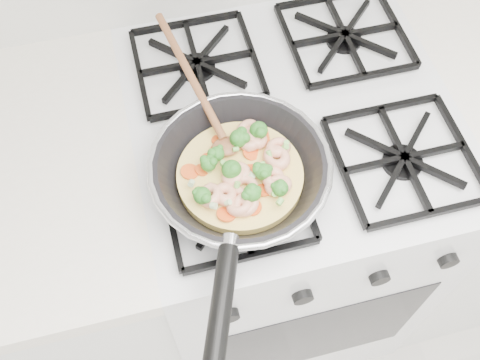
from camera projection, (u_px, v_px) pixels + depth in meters
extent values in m
cube|color=white|center=(279.00, 223.00, 1.41)|extent=(0.60, 0.60, 0.90)
cube|color=black|center=(316.00, 338.00, 1.26)|extent=(0.48, 0.00, 0.40)
cube|color=black|center=(294.00, 110.00, 1.02)|extent=(0.56, 0.56, 0.02)
torus|color=silver|center=(240.00, 165.00, 0.88)|extent=(0.30, 0.30, 0.01)
cylinder|color=black|center=(221.00, 307.00, 0.76)|extent=(0.09, 0.18, 0.03)
cylinder|color=#F7D76B|center=(240.00, 176.00, 0.91)|extent=(0.21, 0.21, 0.02)
ellipsoid|color=brown|center=(227.00, 146.00, 0.91)|extent=(0.05, 0.06, 0.01)
cylinder|color=brown|center=(190.00, 74.00, 0.96)|extent=(0.07, 0.27, 0.05)
torus|color=#E5A987|center=(233.00, 175.00, 0.89)|extent=(0.06, 0.06, 0.03)
torus|color=#E5A987|center=(237.00, 173.00, 0.89)|extent=(0.06, 0.06, 0.02)
torus|color=#E5A987|center=(210.00, 195.00, 0.87)|extent=(0.06, 0.06, 0.03)
torus|color=#E5A987|center=(246.00, 204.00, 0.86)|extent=(0.06, 0.06, 0.02)
torus|color=#E5A987|center=(244.00, 186.00, 0.88)|extent=(0.05, 0.05, 0.02)
torus|color=#E5A987|center=(248.00, 132.00, 0.93)|extent=(0.07, 0.07, 0.03)
torus|color=#E5A987|center=(277.00, 158.00, 0.90)|extent=(0.07, 0.06, 0.02)
torus|color=#E5A987|center=(225.00, 194.00, 0.87)|extent=(0.05, 0.04, 0.02)
torus|color=#E5A987|center=(250.00, 139.00, 0.92)|extent=(0.06, 0.06, 0.02)
torus|color=#E5A987|center=(257.00, 139.00, 0.92)|extent=(0.05, 0.04, 0.03)
torus|color=#E5A987|center=(273.00, 178.00, 0.88)|extent=(0.06, 0.06, 0.03)
torus|color=#E5A987|center=(278.00, 186.00, 0.88)|extent=(0.05, 0.05, 0.02)
torus|color=#E5A987|center=(278.00, 148.00, 0.91)|extent=(0.06, 0.06, 0.02)
torus|color=#E5A987|center=(239.00, 206.00, 0.86)|extent=(0.05, 0.05, 0.03)
ellipsoid|color=#367D29|center=(239.00, 138.00, 0.91)|extent=(0.04, 0.04, 0.03)
ellipsoid|color=#367D29|center=(208.00, 164.00, 0.89)|extent=(0.03, 0.03, 0.03)
ellipsoid|color=#367D29|center=(263.00, 172.00, 0.88)|extent=(0.04, 0.04, 0.03)
ellipsoid|color=#367D29|center=(202.00, 195.00, 0.86)|extent=(0.04, 0.04, 0.03)
ellipsoid|color=#367D29|center=(232.00, 170.00, 0.88)|extent=(0.04, 0.04, 0.03)
ellipsoid|color=#367D29|center=(280.00, 188.00, 0.86)|extent=(0.03, 0.03, 0.03)
ellipsoid|color=#367D29|center=(217.00, 154.00, 0.90)|extent=(0.03, 0.03, 0.02)
ellipsoid|color=#367D29|center=(252.00, 193.00, 0.86)|extent=(0.04, 0.04, 0.03)
ellipsoid|color=#367D29|center=(259.00, 130.00, 0.92)|extent=(0.04, 0.04, 0.03)
cylinder|color=orange|center=(278.00, 185.00, 0.89)|extent=(0.04, 0.04, 0.01)
cylinder|color=orange|center=(226.00, 214.00, 0.86)|extent=(0.03, 0.03, 0.01)
cylinder|color=orange|center=(190.00, 172.00, 0.90)|extent=(0.04, 0.04, 0.01)
cylinder|color=orange|center=(264.00, 190.00, 0.88)|extent=(0.04, 0.04, 0.01)
cylinder|color=orange|center=(251.00, 152.00, 0.92)|extent=(0.04, 0.04, 0.01)
cylinder|color=orange|center=(252.00, 168.00, 0.90)|extent=(0.03, 0.03, 0.01)
cylinder|color=orange|center=(235.00, 192.00, 0.88)|extent=(0.03, 0.03, 0.01)
cylinder|color=orange|center=(218.00, 149.00, 0.92)|extent=(0.03, 0.03, 0.01)
cylinder|color=orange|center=(257.00, 133.00, 0.94)|extent=(0.04, 0.04, 0.01)
cylinder|color=orange|center=(202.00, 170.00, 0.90)|extent=(0.03, 0.03, 0.01)
cylinder|color=orange|center=(219.00, 140.00, 0.93)|extent=(0.03, 0.03, 0.01)
cylinder|color=orange|center=(264.00, 137.00, 0.93)|extent=(0.04, 0.04, 0.01)
cylinder|color=orange|center=(236.00, 141.00, 0.93)|extent=(0.04, 0.04, 0.01)
cylinder|color=orange|center=(209.00, 159.00, 0.91)|extent=(0.03, 0.03, 0.01)
cylinder|color=orange|center=(253.00, 208.00, 0.87)|extent=(0.04, 0.04, 0.01)
cylinder|color=#74BC4B|center=(236.00, 149.00, 0.90)|extent=(0.01, 0.01, 0.01)
cylinder|color=#74BC4B|center=(280.00, 202.00, 0.85)|extent=(0.01, 0.01, 0.01)
cylinder|color=#74BC4B|center=(286.00, 143.00, 0.91)|extent=(0.01, 0.01, 0.01)
cylinder|color=#74BC4B|center=(220.00, 155.00, 0.89)|extent=(0.01, 0.01, 0.01)
cylinder|color=#74BC4B|center=(234.00, 166.00, 0.89)|extent=(0.01, 0.01, 0.01)
cylinder|color=#74BC4B|center=(263.00, 165.00, 0.88)|extent=(0.01, 0.01, 0.01)
cylinder|color=#74BC4B|center=(237.00, 185.00, 0.86)|extent=(0.01, 0.01, 0.01)
cylinder|color=#74BC4B|center=(269.00, 154.00, 0.90)|extent=(0.01, 0.01, 0.01)
cylinder|color=#B5D294|center=(191.00, 183.00, 0.87)|extent=(0.01, 0.01, 0.01)
cylinder|color=#74BC4B|center=(223.00, 163.00, 0.89)|extent=(0.01, 0.01, 0.01)
cylinder|color=#B5D294|center=(228.00, 202.00, 0.85)|extent=(0.01, 0.01, 0.01)
cylinder|color=#B5D294|center=(280.00, 187.00, 0.86)|extent=(0.01, 0.01, 0.01)
cylinder|color=#B5D294|center=(214.00, 206.00, 0.85)|extent=(0.01, 0.01, 0.01)
cylinder|color=#B5D294|center=(251.00, 176.00, 0.88)|extent=(0.01, 0.01, 0.01)
cylinder|color=#B5D294|center=(200.00, 196.00, 0.85)|extent=(0.01, 0.01, 0.01)
cylinder|color=#74BC4B|center=(274.00, 193.00, 0.86)|extent=(0.01, 0.01, 0.01)
cylinder|color=#74BC4B|center=(285.00, 147.00, 0.90)|extent=(0.01, 0.01, 0.01)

